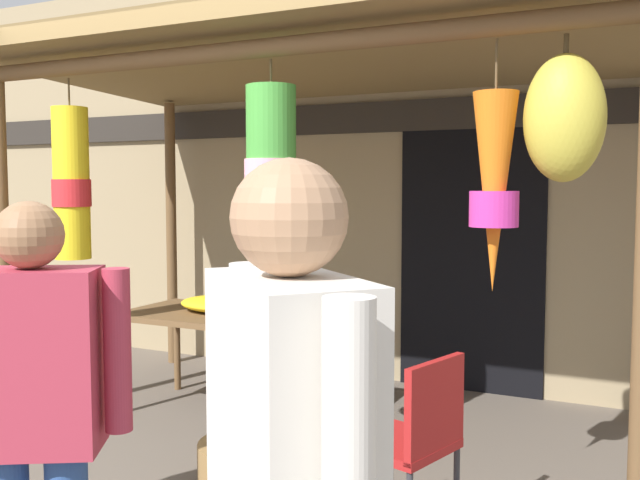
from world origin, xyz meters
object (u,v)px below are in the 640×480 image
(flower_heap_on_table, at_px, (222,304))
(display_table, at_px, (228,323))
(folding_chair, at_px, (414,434))
(wicker_basket_by_table, at_px, (250,465))
(vendor_in_orange, at_px, (34,407))

(flower_heap_on_table, bearing_deg, display_table, -31.69)
(display_table, bearing_deg, folding_chair, -34.21)
(flower_heap_on_table, height_order, wicker_basket_by_table, flower_heap_on_table)
(vendor_in_orange, bearing_deg, folding_chair, 59.20)
(folding_chair, xyz_separation_m, vendor_in_orange, (-0.79, -1.32, 0.39))
(wicker_basket_by_table, bearing_deg, vendor_in_orange, -83.60)
(flower_heap_on_table, relative_size, wicker_basket_by_table, 1.12)
(display_table, height_order, folding_chair, folding_chair)
(flower_heap_on_table, relative_size, folding_chair, 0.73)
(display_table, relative_size, wicker_basket_by_table, 2.68)
(wicker_basket_by_table, bearing_deg, flower_heap_on_table, 129.83)
(flower_heap_on_table, distance_m, wicker_basket_by_table, 1.45)
(folding_chair, height_order, wicker_basket_by_table, folding_chair)
(folding_chair, distance_m, wicker_basket_by_table, 1.06)
(folding_chair, bearing_deg, display_table, 145.79)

